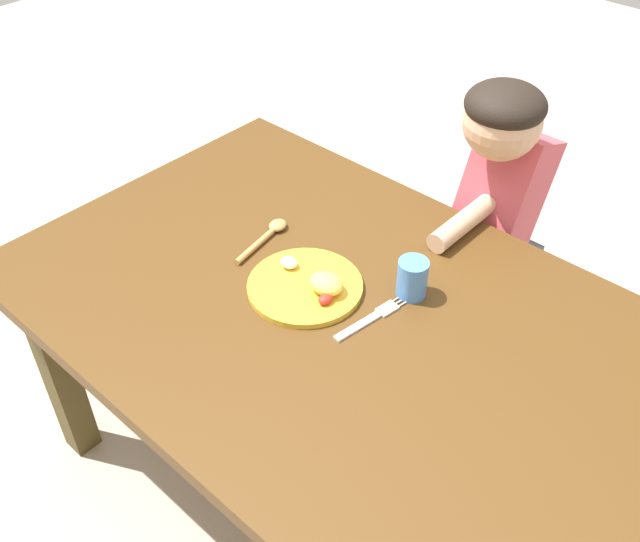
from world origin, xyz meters
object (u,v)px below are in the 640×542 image
object	(u,v)px
spoon	(268,234)
drinking_cup	(412,278)
fork	(372,318)
plate	(309,285)
person	(494,231)

from	to	relation	value
spoon	drinking_cup	size ratio (longest dim) A/B	2.12
drinking_cup	fork	bearing A→B (deg)	-95.99
plate	fork	bearing A→B (deg)	7.12
plate	person	distance (m)	0.61
drinking_cup	person	bearing A→B (deg)	95.66
plate	spoon	bearing A→B (deg)	160.46
person	fork	bearing A→B (deg)	93.20
plate	drinking_cup	world-z (taller)	drinking_cup
drinking_cup	spoon	bearing A→B (deg)	-169.69
spoon	drinking_cup	bearing A→B (deg)	-89.66
plate	drinking_cup	xyz separation A→B (m)	(0.17, 0.14, 0.03)
plate	fork	world-z (taller)	plate
spoon	drinking_cup	world-z (taller)	drinking_cup
fork	spoon	distance (m)	0.36
fork	person	world-z (taller)	person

